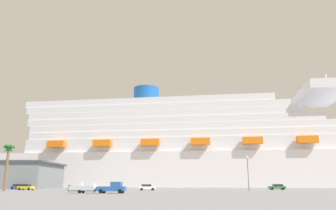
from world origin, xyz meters
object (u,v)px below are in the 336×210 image
at_px(small_boat_on_trailer, 86,188).
at_px(parked_car_blue_suv, 18,187).
at_px(parked_car_yellow_taxi, 26,187).
at_px(pickup_truck, 113,188).
at_px(palm_tree, 8,154).
at_px(street_lamp, 248,168).
at_px(cruise_ship, 200,152).
at_px(parked_car_white_van, 147,187).
at_px(parked_car_green_wagon, 277,187).

relative_size(small_boat_on_trailer, parked_car_blue_suv, 1.60).
bearing_deg(parked_car_yellow_taxi, pickup_truck, -41.21).
xyz_separation_m(pickup_truck, palm_tree, (-29.73, 14.69, 7.84)).
bearing_deg(palm_tree, street_lamp, 1.15).
bearing_deg(palm_tree, parked_car_blue_suv, 108.27).
relative_size(pickup_truck, palm_tree, 0.50).
xyz_separation_m(cruise_ship, palm_tree, (-51.78, -75.99, -7.27)).
bearing_deg(small_boat_on_trailer, parked_car_white_van, 68.37).
xyz_separation_m(small_boat_on_trailer, parked_car_yellow_taxi, (-24.50, 25.84, -0.13)).
bearing_deg(parked_car_blue_suv, cruise_ship, 44.10).
bearing_deg(palm_tree, pickup_truck, -26.28).
relative_size(parked_car_blue_suv, parked_car_yellow_taxi, 0.97).
height_order(parked_car_blue_suv, parked_car_green_wagon, same).
height_order(palm_tree, parked_car_white_van, palm_tree).
bearing_deg(parked_car_white_van, palm_tree, -164.25).
xyz_separation_m(small_boat_on_trailer, palm_tree, (-24.32, 14.33, 7.92)).
bearing_deg(parked_car_white_van, parked_car_blue_suv, 166.02).
height_order(cruise_ship, parked_car_yellow_taxi, cruise_ship).
xyz_separation_m(parked_car_white_van, parked_car_green_wagon, (36.87, 9.00, 0.00)).
bearing_deg(parked_car_green_wagon, parked_car_white_van, -166.28).
xyz_separation_m(palm_tree, parked_car_green_wagon, (70.66, 18.53, -8.05)).
bearing_deg(street_lamp, parked_car_green_wagon, 56.57).
bearing_deg(parked_car_blue_suv, parked_car_green_wagon, -0.76).
height_order(cruise_ship, small_boat_on_trailer, cruise_ship).
bearing_deg(parked_car_yellow_taxi, small_boat_on_trailer, -46.52).
xyz_separation_m(small_boat_on_trailer, parked_car_green_wagon, (46.34, 32.86, -0.13)).
bearing_deg(cruise_ship, parked_car_yellow_taxi, -128.86).
bearing_deg(parked_car_green_wagon, palm_tree, -165.31).
distance_m(small_boat_on_trailer, palm_tree, 29.32).
bearing_deg(small_boat_on_trailer, street_lamp, 23.98).
bearing_deg(pickup_truck, small_boat_on_trailer, 176.27).
height_order(pickup_truck, parked_car_white_van, pickup_truck).
bearing_deg(parked_car_blue_suv, street_lamp, -15.62).
relative_size(cruise_ship, parked_car_blue_suv, 50.04).
distance_m(street_lamp, parked_car_blue_suv, 68.34).
bearing_deg(pickup_truck, parked_car_green_wagon, 39.06).
distance_m(small_boat_on_trailer, parked_car_green_wagon, 56.81).
distance_m(pickup_truck, parked_car_blue_suv, 49.81).
bearing_deg(pickup_truck, cruise_ship, 76.33).
distance_m(parked_car_blue_suv, parked_car_yellow_taxi, 10.20).
relative_size(cruise_ship, palm_tree, 19.80).
bearing_deg(pickup_truck, parked_car_blue_suv, 136.59).
distance_m(pickup_truck, parked_car_green_wagon, 52.71).
bearing_deg(street_lamp, parked_car_yellow_taxi, 170.15).
distance_m(cruise_ship, parked_car_white_van, 70.54).
bearing_deg(cruise_ship, small_boat_on_trailer, -106.91).
xyz_separation_m(small_boat_on_trailer, parked_car_blue_suv, (-30.78, 33.88, -0.13)).
xyz_separation_m(palm_tree, parked_car_blue_suv, (-6.45, 19.55, -8.05)).
height_order(parked_car_green_wagon, parked_car_yellow_taxi, same).
distance_m(street_lamp, parked_car_green_wagon, 21.26).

